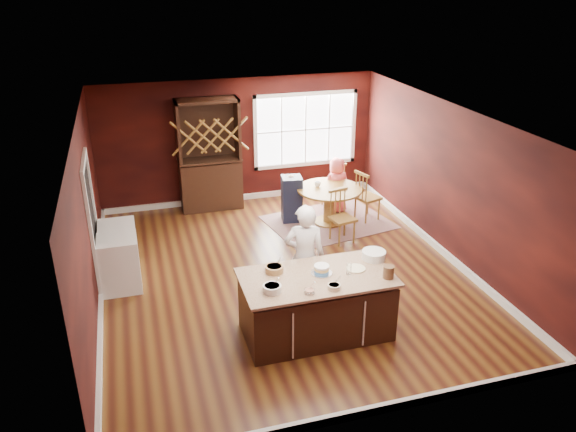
{
  "coord_description": "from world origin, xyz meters",
  "views": [
    {
      "loc": [
        -2.28,
        -8.03,
        4.76
      ],
      "look_at": [
        0.09,
        0.02,
        1.05
      ],
      "focal_mm": 35.0,
      "sensor_mm": 36.0,
      "label": 1
    }
  ],
  "objects_px": {
    "layer_cake": "(322,269)",
    "hutch": "(209,155)",
    "baker": "(305,257)",
    "high_chair": "(292,198)",
    "seated_woman": "(337,185)",
    "chair_east": "(368,195)",
    "chair_north": "(333,184)",
    "dining_table": "(329,198)",
    "kitchen_island": "(316,306)",
    "chair_south": "(343,217)",
    "washer": "(120,264)",
    "toddler": "(288,183)",
    "dryer": "(119,247)"
  },
  "relations": [
    {
      "from": "chair_east",
      "to": "dryer",
      "type": "distance_m",
      "value": 4.98
    },
    {
      "from": "baker",
      "to": "chair_south",
      "type": "bearing_deg",
      "value": -110.24
    },
    {
      "from": "chair_south",
      "to": "high_chair",
      "type": "distance_m",
      "value": 1.36
    },
    {
      "from": "seated_woman",
      "to": "washer",
      "type": "relative_size",
      "value": 1.34
    },
    {
      "from": "chair_south",
      "to": "seated_woman",
      "type": "relative_size",
      "value": 0.85
    },
    {
      "from": "kitchen_island",
      "to": "chair_north",
      "type": "bearing_deg",
      "value": 66.58
    },
    {
      "from": "dining_table",
      "to": "hutch",
      "type": "relative_size",
      "value": 0.55
    },
    {
      "from": "toddler",
      "to": "hutch",
      "type": "bearing_deg",
      "value": 141.37
    },
    {
      "from": "toddler",
      "to": "seated_woman",
      "type": "bearing_deg",
      "value": 7.34
    },
    {
      "from": "dining_table",
      "to": "seated_woman",
      "type": "bearing_deg",
      "value": 54.94
    },
    {
      "from": "baker",
      "to": "kitchen_island",
      "type": "bearing_deg",
      "value": 100.85
    },
    {
      "from": "dryer",
      "to": "dining_table",
      "type": "bearing_deg",
      "value": 11.49
    },
    {
      "from": "dryer",
      "to": "chair_south",
      "type": "bearing_deg",
      "value": -0.53
    },
    {
      "from": "layer_cake",
      "to": "hutch",
      "type": "bearing_deg",
      "value": 98.71
    },
    {
      "from": "seated_woman",
      "to": "high_chair",
      "type": "relative_size",
      "value": 1.22
    },
    {
      "from": "dining_table",
      "to": "high_chair",
      "type": "relative_size",
      "value": 1.32
    },
    {
      "from": "layer_cake",
      "to": "chair_south",
      "type": "bearing_deg",
      "value": 62.51
    },
    {
      "from": "kitchen_island",
      "to": "dryer",
      "type": "bearing_deg",
      "value": 134.33
    },
    {
      "from": "dining_table",
      "to": "baker",
      "type": "distance_m",
      "value": 3.16
    },
    {
      "from": "dining_table",
      "to": "washer",
      "type": "bearing_deg",
      "value": -160.23
    },
    {
      "from": "layer_cake",
      "to": "chair_north",
      "type": "height_order",
      "value": "layer_cake"
    },
    {
      "from": "dining_table",
      "to": "high_chair",
      "type": "height_order",
      "value": "high_chair"
    },
    {
      "from": "dining_table",
      "to": "chair_east",
      "type": "relative_size",
      "value": 1.22
    },
    {
      "from": "chair_south",
      "to": "hutch",
      "type": "height_order",
      "value": "hutch"
    },
    {
      "from": "dining_table",
      "to": "chair_south",
      "type": "distance_m",
      "value": 0.87
    },
    {
      "from": "seated_woman",
      "to": "hutch",
      "type": "distance_m",
      "value": 2.74
    },
    {
      "from": "baker",
      "to": "chair_east",
      "type": "distance_m",
      "value": 3.56
    },
    {
      "from": "chair_east",
      "to": "chair_north",
      "type": "xyz_separation_m",
      "value": [
        -0.42,
        0.89,
        -0.04
      ]
    },
    {
      "from": "chair_south",
      "to": "washer",
      "type": "relative_size",
      "value": 1.14
    },
    {
      "from": "chair_north",
      "to": "high_chair",
      "type": "bearing_deg",
      "value": 0.88
    },
    {
      "from": "baker",
      "to": "chair_south",
      "type": "relative_size",
      "value": 1.65
    },
    {
      "from": "chair_east",
      "to": "chair_north",
      "type": "distance_m",
      "value": 0.98
    },
    {
      "from": "kitchen_island",
      "to": "chair_north",
      "type": "relative_size",
      "value": 2.12
    },
    {
      "from": "chair_south",
      "to": "seated_woman",
      "type": "distance_m",
      "value": 1.42
    },
    {
      "from": "layer_cake",
      "to": "chair_north",
      "type": "relative_size",
      "value": 0.3
    },
    {
      "from": "chair_east",
      "to": "washer",
      "type": "bearing_deg",
      "value": 89.02
    },
    {
      "from": "chair_north",
      "to": "chair_east",
      "type": "bearing_deg",
      "value": 91.5
    },
    {
      "from": "baker",
      "to": "hutch",
      "type": "height_order",
      "value": "hutch"
    },
    {
      "from": "layer_cake",
      "to": "washer",
      "type": "xyz_separation_m",
      "value": [
        -2.7,
        1.98,
        -0.53
      ]
    },
    {
      "from": "layer_cake",
      "to": "toddler",
      "type": "relative_size",
      "value": 1.14
    },
    {
      "from": "high_chair",
      "to": "hutch",
      "type": "height_order",
      "value": "hutch"
    },
    {
      "from": "layer_cake",
      "to": "hutch",
      "type": "relative_size",
      "value": 0.13
    },
    {
      "from": "high_chair",
      "to": "dryer",
      "type": "relative_size",
      "value": 1.14
    },
    {
      "from": "dryer",
      "to": "baker",
      "type": "bearing_deg",
      "value": -36.38
    },
    {
      "from": "baker",
      "to": "chair_north",
      "type": "relative_size",
      "value": 1.7
    },
    {
      "from": "high_chair",
      "to": "dryer",
      "type": "height_order",
      "value": "high_chair"
    },
    {
      "from": "dining_table",
      "to": "hutch",
      "type": "xyz_separation_m",
      "value": [
        -2.15,
        1.47,
        0.65
      ]
    },
    {
      "from": "washer",
      "to": "dryer",
      "type": "height_order",
      "value": "washer"
    },
    {
      "from": "seated_woman",
      "to": "washer",
      "type": "distance_m",
      "value": 4.86
    },
    {
      "from": "baker",
      "to": "high_chair",
      "type": "relative_size",
      "value": 1.71
    }
  ]
}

